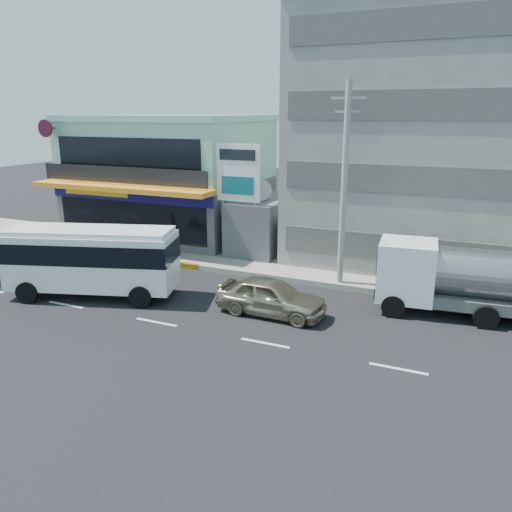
{
  "coord_description": "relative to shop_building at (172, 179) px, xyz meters",
  "views": [
    {
      "loc": [
        11.69,
        -16.2,
        8.54
      ],
      "look_at": [
        2.86,
        4.0,
        2.2
      ],
      "focal_mm": 35.0,
      "sensor_mm": 36.0,
      "label": 1
    }
  ],
  "objects": [
    {
      "name": "ground",
      "position": [
        8.0,
        -13.95,
        -4.0
      ],
      "size": [
        120.0,
        120.0,
        0.0
      ],
      "primitive_type": "plane",
      "color": "black",
      "rests_on": "ground"
    },
    {
      "name": "sidewalk",
      "position": [
        13.0,
        -4.45,
        -3.85
      ],
      "size": [
        70.0,
        5.0,
        0.3
      ],
      "primitive_type": "cube",
      "color": "gray",
      "rests_on": "ground"
    },
    {
      "name": "shop_building",
      "position": [
        0.0,
        0.0,
        0.0
      ],
      "size": [
        12.4,
        11.7,
        8.0
      ],
      "color": "#4E4F53",
      "rests_on": "ground"
    },
    {
      "name": "concrete_building",
      "position": [
        18.0,
        1.05,
        3.0
      ],
      "size": [
        16.0,
        12.0,
        14.0
      ],
      "primitive_type": "cube",
      "color": "gray",
      "rests_on": "ground"
    },
    {
      "name": "gap_structure",
      "position": [
        8.0,
        -1.95,
        -2.25
      ],
      "size": [
        3.0,
        6.0,
        3.5
      ],
      "primitive_type": "cube",
      "color": "#4E4F53",
      "rests_on": "ground"
    },
    {
      "name": "satellite_dish",
      "position": [
        8.0,
        -2.95,
        -0.42
      ],
      "size": [
        1.5,
        1.5,
        0.15
      ],
      "primitive_type": "cylinder",
      "color": "slate",
      "rests_on": "gap_structure"
    },
    {
      "name": "billboard",
      "position": [
        7.5,
        -4.75,
        0.93
      ],
      "size": [
        2.6,
        0.18,
        6.9
      ],
      "color": "gray",
      "rests_on": "ground"
    },
    {
      "name": "utility_pole_near",
      "position": [
        14.0,
        -6.55,
        1.15
      ],
      "size": [
        1.6,
        0.3,
        10.0
      ],
      "color": "#999993",
      "rests_on": "ground"
    },
    {
      "name": "minibus",
      "position": [
        3.43,
        -12.45,
        -2.01
      ],
      "size": [
        8.36,
        4.79,
        3.33
      ],
      "color": "white",
      "rests_on": "ground"
    },
    {
      "name": "sedan",
      "position": [
        12.13,
        -11.17,
        -3.17
      ],
      "size": [
        4.88,
        2.08,
        1.65
      ],
      "primitive_type": "imported",
      "rotation": [
        0.0,
        0.0,
        1.54
      ],
      "color": "tan",
      "rests_on": "ground"
    },
    {
      "name": "tanker_truck",
      "position": [
        19.82,
        -7.99,
        -2.31
      ],
      "size": [
        8.14,
        3.17,
        3.14
      ],
      "color": "white",
      "rests_on": "ground"
    },
    {
      "name": "motorcycle_rider",
      "position": [
        1.83,
        -7.15,
        -3.26
      ],
      "size": [
        1.81,
        0.88,
        2.22
      ],
      "color": "#621A0E",
      "rests_on": "ground"
    }
  ]
}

